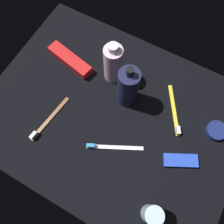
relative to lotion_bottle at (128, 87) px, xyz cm
name	(u,v)px	position (x,y,z in cm)	size (l,w,h in cm)	color
ground_plane	(112,116)	(1.26, 7.77, -8.78)	(84.00, 64.00, 1.20)	black
lotion_bottle	(128,87)	(0.00, 0.00, 0.00)	(6.60, 6.60, 18.80)	#1C1E40
bodywash_bottle	(113,63)	(8.22, -5.55, -0.42)	(6.13, 6.13, 17.06)	silver
deodorant_stick	(152,215)	(-22.59, 28.85, -3.62)	(5.08, 5.08, 9.12)	silver
toothbrush_brown	(48,121)	(18.68, 19.77, -7.57)	(3.49, 18.01, 2.10)	brown
toothbrush_white	(111,147)	(-3.74, 17.36, -7.57)	(16.65, 9.09, 2.10)	white
toothbrush_yellow	(175,112)	(-16.51, -2.88, -7.57)	(10.58, 15.89, 2.10)	yellow
toothpaste_box_red	(70,60)	(24.21, -2.83, -6.58)	(17.60, 4.40, 3.20)	red
snack_bar_blue	(181,161)	(-24.39, 10.80, -7.43)	(10.40, 4.00, 1.50)	blue
cream_tin_left	(216,131)	(-30.59, -3.31, -7.14)	(6.44, 6.44, 2.08)	navy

